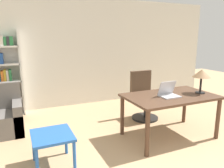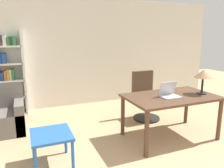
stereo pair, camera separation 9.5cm
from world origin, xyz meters
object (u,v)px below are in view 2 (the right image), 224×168
at_px(desk, 171,101).
at_px(armchair, 6,116).
at_px(laptop, 169,94).
at_px(office_chair, 145,98).
at_px(table_lamp, 203,75).
at_px(side_table_blue, 51,138).

distance_m(desk, armchair, 3.04).
relative_size(laptop, office_chair, 0.31).
bearing_deg(office_chair, table_lamp, -64.96).
height_order(laptop, side_table_blue, laptop).
bearing_deg(laptop, side_table_blue, -178.45).
distance_m(laptop, table_lamp, 0.72).
xyz_separation_m(table_lamp, side_table_blue, (-2.61, 0.00, -0.71)).
relative_size(table_lamp, side_table_blue, 0.74).
distance_m(table_lamp, office_chair, 1.35).
relative_size(desk, table_lamp, 3.63).
relative_size(desk, office_chair, 1.52).
height_order(office_chair, armchair, office_chair).
bearing_deg(armchair, laptop, -28.52).
relative_size(desk, laptop, 4.89).
xyz_separation_m(desk, side_table_blue, (-2.03, -0.09, -0.27)).
relative_size(side_table_blue, armchair, 0.64).
bearing_deg(table_lamp, side_table_blue, 179.99).
height_order(table_lamp, office_chair, table_lamp).
relative_size(table_lamp, office_chair, 0.42).
distance_m(desk, side_table_blue, 2.05).
bearing_deg(side_table_blue, office_chair, 26.80).
distance_m(table_lamp, side_table_blue, 2.71).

